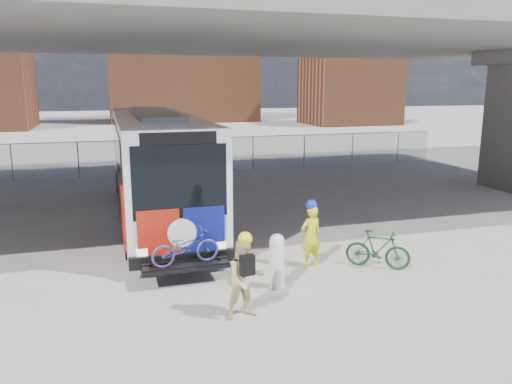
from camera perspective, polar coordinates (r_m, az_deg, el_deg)
name	(u,v)px	position (r m, az deg, el deg)	size (l,w,h in m)	color
ground	(238,240)	(15.05, -2.09, -5.52)	(160.00, 160.00, 0.00)	#9E9991
bus	(155,157)	(17.80, -11.43, 3.99)	(2.67, 12.96, 3.69)	silver
overpass	(207,27)	(18.34, -5.59, 18.30)	(40.00, 16.00, 7.95)	#605E59
chainlink_fence	(179,146)	(26.31, -8.76, 5.17)	(30.00, 0.06, 30.00)	gray
brick_buildings	(145,77)	(62.30, -12.56, 12.69)	(54.00, 22.00, 12.00)	brown
smokestack	(234,25)	(71.53, -2.48, 18.54)	(2.20, 2.20, 25.00)	brown
bollard	(277,259)	(11.42, 2.40, -7.70)	(0.34, 0.34, 1.29)	beige
cyclist_hivis	(311,235)	(12.78, 6.29, -4.86)	(0.65, 0.50, 1.76)	#CFD716
cyclist_tan	(245,277)	(10.00, -1.22, -9.74)	(0.85, 0.70, 1.78)	#CFC184
bike_parked	(378,249)	(13.08, 13.74, -6.39)	(0.46, 1.62, 0.97)	#143F21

